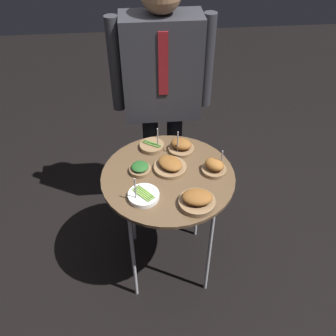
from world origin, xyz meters
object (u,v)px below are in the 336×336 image
bowl_asparagus_back_left (144,196)px  bowl_roast_back_right (170,165)px  waiter_figure (162,80)px  bowl_spinach_front_left (140,169)px  bowl_asparagus_near_rim (152,146)px  bowl_roast_far_rim (181,146)px  bowl_roast_front_center (197,200)px  serving_cart (168,183)px  bowl_roast_mid_left (214,167)px

bowl_asparagus_back_left → bowl_roast_back_right: bearing=53.0°
waiter_figure → bowl_spinach_front_left: bearing=-107.3°
bowl_asparagus_back_left → bowl_spinach_front_left: bowl_asparagus_back_left is taller
bowl_spinach_front_left → bowl_asparagus_near_rim: bearing=69.3°
bowl_asparagus_near_rim → bowl_roast_far_rim: (0.16, -0.04, 0.02)m
bowl_roast_front_center → bowl_spinach_front_left: bearing=134.9°
bowl_asparagus_near_rim → bowl_spinach_front_left: bearing=-110.7°
bowl_roast_far_rim → bowl_spinach_front_left: size_ratio=1.34×
serving_cart → bowl_roast_front_center: size_ratio=4.34×
bowl_roast_mid_left → bowl_spinach_front_left: bowl_roast_mid_left is taller
bowl_roast_front_center → waiter_figure: size_ratio=0.11×
bowl_asparagus_near_rim → bowl_roast_front_center: size_ratio=0.82×
bowl_roast_mid_left → bowl_roast_far_rim: size_ratio=0.87×
bowl_roast_back_right → bowl_roast_front_center: bearing=-69.1°
bowl_asparagus_near_rim → waiter_figure: waiter_figure is taller
bowl_roast_mid_left → bowl_asparagus_near_rim: bearing=143.4°
waiter_figure → bowl_roast_back_right: bearing=-89.9°
bowl_asparagus_near_rim → bowl_roast_front_center: bowl_asparagus_near_rim is taller
bowl_asparagus_near_rim → bowl_roast_far_rim: bearing=-12.9°
bowl_roast_far_rim → bowl_spinach_front_left: (-0.24, -0.16, -0.01)m
bowl_roast_back_right → waiter_figure: waiter_figure is taller
serving_cart → bowl_asparagus_back_left: bearing=-131.4°
bowl_roast_back_right → waiter_figure: (-0.00, 0.50, 0.23)m
bowl_roast_mid_left → bowl_asparagus_back_left: bowl_asparagus_back_left is taller
bowl_roast_far_rim → bowl_roast_front_center: bowl_roast_far_rim is taller
bowl_roast_mid_left → bowl_roast_front_center: (-0.13, -0.23, -0.00)m
bowl_asparagus_near_rim → bowl_roast_front_center: bearing=-67.8°
bowl_roast_mid_left → bowl_roast_back_right: bearing=169.8°
bowl_roast_far_rim → bowl_roast_front_center: bearing=-86.5°
bowl_asparagus_near_rim → bowl_roast_mid_left: bowl_asparagus_near_rim is taller
serving_cart → bowl_roast_back_right: size_ratio=4.27×
bowl_roast_far_rim → bowl_roast_front_center: 0.42m
serving_cart → bowl_roast_mid_left: 0.26m
serving_cart → waiter_figure: size_ratio=0.47×
bowl_roast_back_right → waiter_figure: size_ratio=0.11×
serving_cart → bowl_roast_back_right: bowl_roast_back_right is taller
bowl_roast_far_rim → waiter_figure: (-0.08, 0.35, 0.23)m
serving_cart → bowl_spinach_front_left: (-0.14, 0.04, 0.08)m
bowl_asparagus_near_rim → bowl_roast_mid_left: 0.39m
bowl_roast_back_right → bowl_roast_far_rim: 0.17m
bowl_asparagus_back_left → bowl_roast_far_rim: 0.42m
bowl_asparagus_near_rim → bowl_spinach_front_left: 0.21m
bowl_asparagus_near_rim → waiter_figure: size_ratio=0.09×
bowl_roast_mid_left → bowl_spinach_front_left: 0.39m
bowl_roast_mid_left → waiter_figure: waiter_figure is taller
serving_cart → bowl_roast_back_right: 0.10m
bowl_asparagus_back_left → bowl_spinach_front_left: 0.19m
bowl_roast_back_right → bowl_roast_mid_left: 0.23m
bowl_roast_front_center → bowl_spinach_front_left: bowl_roast_front_center is taller
bowl_roast_far_rim → bowl_spinach_front_left: bowl_roast_far_rim is taller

